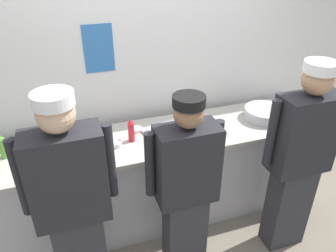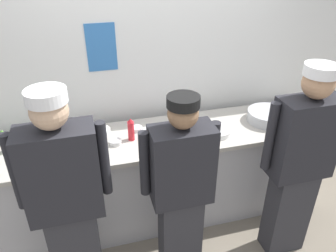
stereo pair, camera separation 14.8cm
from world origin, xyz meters
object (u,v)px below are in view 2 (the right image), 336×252
object	(u,v)px
mixing_bowl_steel	(268,116)
ramekin_green_sauce	(80,139)
chef_far_right	(299,163)
deli_cup	(60,159)
ramekin_orange_sauce	(137,129)
ramekin_yellow_sauce	(115,142)
plate_stack_front	(100,132)
squeeze_bottle_primary	(131,130)
squeeze_bottle_secondary	(5,142)
chefs_knife	(51,142)
plate_stack_rear	(217,131)
chef_near_left	(67,200)
ramekin_red_sauce	(29,144)
chef_center	(181,188)
sheet_tray	(171,131)

from	to	relation	value
mixing_bowl_steel	ramekin_green_sauce	xyz separation A→B (m)	(-1.75, 0.09, -0.03)
chef_far_right	deli_cup	distance (m)	1.86
ramekin_orange_sauce	ramekin_yellow_sauce	bearing A→B (deg)	-141.33
plate_stack_front	squeeze_bottle_primary	distance (m)	0.31
squeeze_bottle_secondary	chefs_knife	bearing A→B (deg)	7.75
plate_stack_rear	mixing_bowl_steel	distance (m)	0.57
squeeze_bottle_primary	chefs_knife	bearing A→B (deg)	169.34
chef_far_right	chefs_knife	distance (m)	2.04
squeeze_bottle_secondary	ramekin_orange_sauce	world-z (taller)	squeeze_bottle_secondary
chef_near_left	ramekin_green_sauce	bearing A→B (deg)	81.21
squeeze_bottle_secondary	ramekin_red_sauce	distance (m)	0.19
chef_center	chef_far_right	size ratio (longest dim) A/B	0.93
plate_stack_rear	ramekin_red_sauce	world-z (taller)	ramekin_red_sauce
squeeze_bottle_primary	ramekin_orange_sauce	size ratio (longest dim) A/B	2.07
chef_center	plate_stack_front	size ratio (longest dim) A/B	8.26
sheet_tray	mixing_bowl_steel	bearing A→B (deg)	-2.40
plate_stack_rear	squeeze_bottle_secondary	world-z (taller)	squeeze_bottle_secondary
chef_far_right	deli_cup	xyz separation A→B (m)	(-1.80, 0.47, 0.05)
squeeze_bottle_primary	ramekin_red_sauce	world-z (taller)	squeeze_bottle_primary
ramekin_green_sauce	chefs_knife	distance (m)	0.24
ramekin_orange_sauce	plate_stack_front	bearing A→B (deg)	179.20
chefs_knife	ramekin_yellow_sauce	bearing A→B (deg)	-17.09
chef_far_right	sheet_tray	size ratio (longest dim) A/B	3.77
plate_stack_rear	deli_cup	world-z (taller)	deli_cup
deli_cup	ramekin_yellow_sauce	bearing A→B (deg)	19.96
plate_stack_front	squeeze_bottle_primary	world-z (taller)	squeeze_bottle_primary
chef_far_right	plate_stack_front	world-z (taller)	chef_far_right
sheet_tray	ramekin_orange_sauce	distance (m)	0.31
sheet_tray	plate_stack_front	bearing A→B (deg)	170.08
plate_stack_rear	squeeze_bottle_secondary	distance (m)	1.78
mixing_bowl_steel	squeeze_bottle_secondary	distance (m)	2.33
chef_center	chef_far_right	xyz separation A→B (m)	(0.96, -0.03, 0.07)
ramekin_yellow_sauce	sheet_tray	bearing A→B (deg)	7.69
plate_stack_front	ramekin_orange_sauce	xyz separation A→B (m)	(0.33, -0.00, -0.01)
squeeze_bottle_secondary	ramekin_green_sauce	xyz separation A→B (m)	(0.58, 0.01, -0.08)
ramekin_yellow_sauce	ramekin_orange_sauce	bearing A→B (deg)	38.67
plate_stack_front	ramekin_green_sauce	distance (m)	0.18
chef_far_right	mixing_bowl_steel	xyz separation A→B (m)	(0.10, 0.66, 0.05)
plate_stack_front	ramekin_orange_sauce	size ratio (longest dim) A/B	1.91
plate_stack_front	ramekin_green_sauce	bearing A→B (deg)	-162.62
ramekin_orange_sauce	chef_center	bearing A→B (deg)	-76.99
chef_center	ramekin_green_sauce	distance (m)	1.01
mixing_bowl_steel	ramekin_red_sauce	distance (m)	2.16
sheet_tray	ramekin_orange_sauce	xyz separation A→B (m)	(-0.29, 0.10, 0.01)
ramekin_yellow_sauce	plate_stack_rear	bearing A→B (deg)	-4.27
ramekin_orange_sauce	ramekin_green_sauce	xyz separation A→B (m)	(-0.51, -0.05, 0.00)
plate_stack_rear	chef_center	bearing A→B (deg)	-133.06
plate_stack_front	squeeze_bottle_secondary	xyz separation A→B (m)	(-0.75, -0.06, 0.07)
squeeze_bottle_secondary	chefs_knife	distance (m)	0.36
ramekin_orange_sauce	deli_cup	bearing A→B (deg)	-153.13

